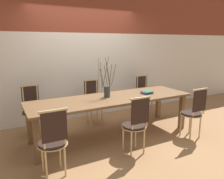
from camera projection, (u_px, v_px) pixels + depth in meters
name	position (u px, v px, depth m)	size (l,w,h in m)	color
ground_plane	(112.00, 135.00, 4.20)	(16.00, 16.00, 0.00)	#9E7047
wall_rear	(85.00, 49.00, 4.99)	(12.00, 0.06, 3.20)	silver
dining_table	(112.00, 102.00, 4.06)	(3.07, 0.94, 0.75)	brown
chair_near_leftend	(53.00, 140.00, 2.81)	(0.40, 0.40, 0.96)	black
chair_near_left	(136.00, 123.00, 3.41)	(0.40, 0.40, 0.96)	black
chair_near_center	(194.00, 111.00, 4.00)	(0.40, 0.40, 0.96)	black
chair_far_leftend	(32.00, 108.00, 4.17)	(0.40, 0.40, 0.96)	black
chair_far_left	(93.00, 100.00, 4.76)	(0.40, 0.40, 0.96)	black
chair_far_center	(144.00, 93.00, 5.38)	(0.40, 0.40, 0.96)	black
vase_centerpiece	(107.00, 90.00, 4.04)	(0.36, 0.35, 0.74)	#33383D
book_stack	(147.00, 92.00, 4.34)	(0.23, 0.21, 0.05)	#234C8C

